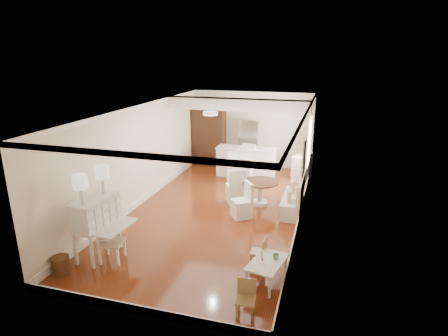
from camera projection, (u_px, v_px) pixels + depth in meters
The scene contains 20 objects.
room at pixel (222, 137), 10.03m from camera, with size 9.00×9.04×2.82m.
secretary_bureau at pixel (97, 227), 7.82m from camera, with size 1.03×1.05×1.32m, color white.
gustavian_armchair at pixel (112, 242), 7.71m from camera, with size 0.49×0.49×0.86m, color white.
wicker_basket at pixel (61, 265), 7.35m from camera, with size 0.34×0.34×0.34m, color #58341B.
kids_table at pixel (267, 272), 7.00m from camera, with size 0.55×0.91×0.45m, color white.
kids_chair_a at pixel (256, 267), 7.11m from camera, with size 0.25×0.25×0.53m, color #B17950.
kids_chair_b at pixel (258, 251), 7.57m from camera, with size 0.30×0.30×0.62m, color #A07248.
kids_chair_c at pixel (246, 299), 6.07m from camera, with size 0.31×0.31×0.65m, color olive.
banquette at pixel (293, 194), 10.12m from camera, with size 0.52×1.60×0.98m, color silver.
dining_table at pixel (260, 193), 10.61m from camera, with size 1.02×1.02×0.70m, color #422215.
slip_chair_near at pixel (242, 200), 9.75m from camera, with size 0.45×0.47×0.94m, color white.
slip_chair_far at pixel (236, 185), 10.71m from camera, with size 0.49×0.51×1.04m, color white.
breakfast_counter at pixel (246, 162), 13.00m from camera, with size 2.05×0.65×1.03m, color white.
bar_stool_left at pixel (233, 167), 12.51m from camera, with size 0.39×0.39×0.98m, color white.
bar_stool_right at pixel (246, 162), 12.73m from camera, with size 0.47×0.47×1.18m, color white.
pantry_cabinet at pixel (209, 135), 14.25m from camera, with size 1.20×0.60×2.30m, color #381E11.
fridge at pixel (258, 145), 13.80m from camera, with size 0.75×0.65×1.80m, color silver.
sideboard at pixel (302, 167), 12.72m from camera, with size 0.40×0.91×0.87m, color silver.
pencil_cup at pixel (276, 256), 7.02m from camera, with size 0.11×0.11×0.09m, color #5C9F64.
branch_vase at pixel (304, 153), 12.55m from camera, with size 0.16×0.16×0.16m, color silver.
Camera 1 is at (2.83, -9.10, 4.16)m, focal length 30.00 mm.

